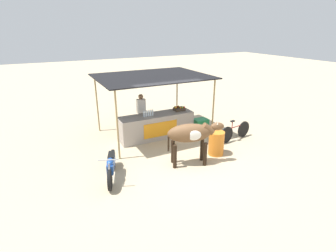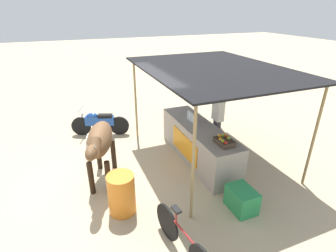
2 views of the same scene
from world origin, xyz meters
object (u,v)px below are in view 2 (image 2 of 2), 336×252
(cooler_box, at_px, (242,199))
(bicycle_leaning, at_px, (183,241))
(fruit_crate, at_px, (224,141))
(motorcycle_parked, at_px, (99,122))
(water_barrel, at_px, (122,194))
(vendor_behind_counter, at_px, (217,121))
(stall_counter, at_px, (198,143))
(cow, at_px, (99,142))

(cooler_box, xyz_separation_m, bicycle_leaning, (0.58, -1.56, 0.11))
(fruit_crate, bearing_deg, motorcycle_parked, -147.30)
(water_barrel, bearing_deg, fruit_crate, 93.62)
(motorcycle_parked, bearing_deg, vendor_behind_counter, 54.39)
(stall_counter, bearing_deg, vendor_behind_counter, 113.68)
(fruit_crate, distance_m, motorcycle_parked, 4.22)
(fruit_crate, bearing_deg, cooler_box, -8.66)
(cow, bearing_deg, stall_counter, 91.65)
(stall_counter, bearing_deg, water_barrel, -62.32)
(vendor_behind_counter, height_order, cow, vendor_behind_counter)
(vendor_behind_counter, xyz_separation_m, bicycle_leaning, (2.96, -2.41, -0.50))
(vendor_behind_counter, relative_size, cow, 0.90)
(water_barrel, relative_size, cow, 0.45)
(fruit_crate, xyz_separation_m, vendor_behind_counter, (-1.40, 0.70, -0.19))
(motorcycle_parked, bearing_deg, fruit_crate, 32.70)
(stall_counter, height_order, bicycle_leaning, stall_counter)
(cow, bearing_deg, motorcycle_parked, 173.09)
(stall_counter, relative_size, motorcycle_parked, 1.75)
(cow, xyz_separation_m, motorcycle_parked, (-2.52, 0.31, -0.61))
(fruit_crate, distance_m, water_barrel, 2.46)
(cow, bearing_deg, vendor_behind_counter, 97.04)
(motorcycle_parked, bearing_deg, cow, -6.91)
(stall_counter, bearing_deg, cooler_box, -2.71)
(stall_counter, relative_size, cow, 1.63)
(vendor_behind_counter, bearing_deg, cow, -82.96)
(vendor_behind_counter, relative_size, bicycle_leaning, 1.00)
(stall_counter, distance_m, bicycle_leaning, 3.11)
(vendor_behind_counter, bearing_deg, motorcycle_parked, -125.61)
(cooler_box, height_order, motorcycle_parked, motorcycle_parked)
(cooler_box, bearing_deg, motorcycle_parked, -154.94)
(fruit_crate, xyz_separation_m, water_barrel, (0.15, -2.37, -0.62))
(cooler_box, relative_size, motorcycle_parked, 0.35)
(stall_counter, relative_size, cooler_box, 5.00)
(fruit_crate, relative_size, water_barrel, 0.53)
(stall_counter, bearing_deg, cow, -88.35)
(water_barrel, xyz_separation_m, bicycle_leaning, (1.42, 0.67, -0.07))
(water_barrel, bearing_deg, motorcycle_parked, 178.16)
(cow, distance_m, motorcycle_parked, 2.61)
(motorcycle_parked, relative_size, bicycle_leaning, 1.04)
(water_barrel, xyz_separation_m, cow, (-1.14, -0.19, 0.62))
(fruit_crate, bearing_deg, water_barrel, -86.38)
(vendor_behind_counter, bearing_deg, bicycle_leaning, -39.08)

